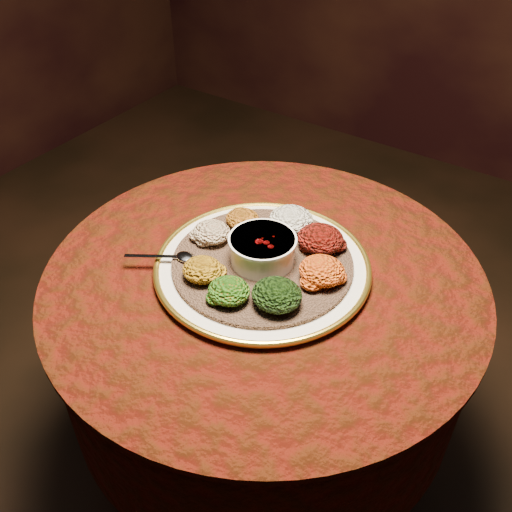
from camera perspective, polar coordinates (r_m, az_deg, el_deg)
The scene contains 13 objects.
table at distance 1.36m, azimuth 0.72°, elevation -7.45°, with size 0.96×0.96×0.73m.
platter at distance 1.23m, azimuth 0.64°, elevation -1.03°, with size 0.55×0.55×0.02m.
injera at distance 1.23m, azimuth 0.64°, elevation -0.65°, with size 0.39×0.39×0.01m, color brown.
stew_bowl at distance 1.20m, azimuth 0.66°, elevation 0.81°, with size 0.14×0.14×0.06m.
spoon at distance 1.23m, azimuth -7.54°, elevation -0.08°, with size 0.14×0.09×0.01m.
portion_ayib at distance 1.30m, azimuth 3.55°, elevation 3.67°, with size 0.10×0.10×0.05m, color beige.
portion_kitfo at distance 1.25m, azimuth 6.46°, elevation 1.74°, with size 0.10×0.10×0.05m, color black.
portion_tikil at distance 1.17m, azimuth 6.62°, elevation -1.47°, with size 0.10×0.09×0.05m, color #C48110.
portion_gomen at distance 1.11m, azimuth 2.09°, elevation -3.89°, with size 0.10×0.10×0.05m, color black.
portion_mixveg at distance 1.12m, azimuth -2.72°, elevation -3.50°, with size 0.09×0.08×0.04m, color #A73E0A.
portion_kik at distance 1.18m, azimuth -5.39°, elevation -1.36°, with size 0.08×0.08×0.04m, color #A4710E.
portion_timatim at distance 1.27m, azimuth -4.45°, elevation 2.39°, with size 0.08×0.08×0.04m, color maroon.
portion_shiro at distance 1.31m, azimuth -1.37°, elevation 3.73°, with size 0.08×0.07×0.04m, color #984E12.
Camera 1 is at (0.50, -0.78, 1.55)m, focal length 40.00 mm.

